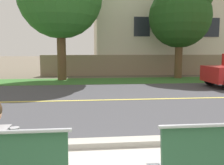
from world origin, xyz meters
The scene contains 8 objects.
ground_plane centered at (0.00, 8.00, 0.00)m, with size 140.00×140.00×0.00m, color #665B4C.
curb_edge centered at (0.00, 2.35, 0.06)m, with size 44.00×0.30×0.11m, color #ADA89E.
street_asphalt centered at (0.00, 6.50, 0.00)m, with size 52.00×8.00×0.01m, color #424247.
road_centre_line centered at (0.00, 6.50, 0.01)m, with size 48.00×0.14×0.01m, color #E0CC4C.
far_verge_grass centered at (0.00, 11.98, 0.01)m, with size 48.00×2.80×0.02m, color #38702D.
shade_tree_centre centered at (5.53, 12.93, 3.98)m, with size 3.71×3.71×6.13m.
garden_wall centered at (3.28, 15.09, 0.70)m, with size 13.00×0.36×1.40m, color gray.
house_across_street centered at (6.04, 18.29, 3.34)m, with size 11.88×6.91×6.59m.
Camera 1 is at (-0.27, -1.94, 1.69)m, focal length 40.35 mm.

